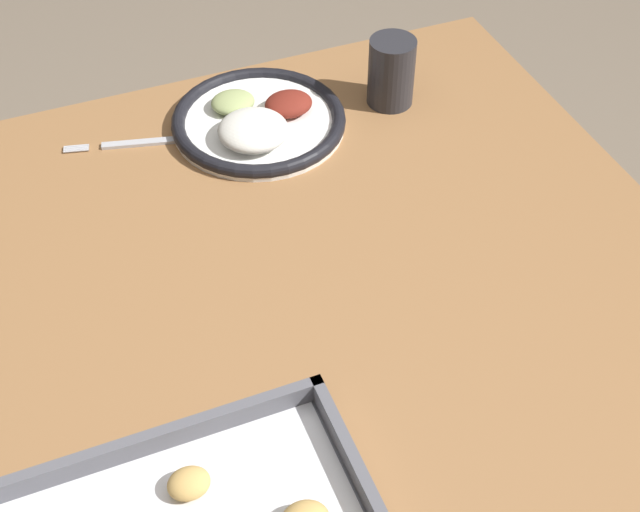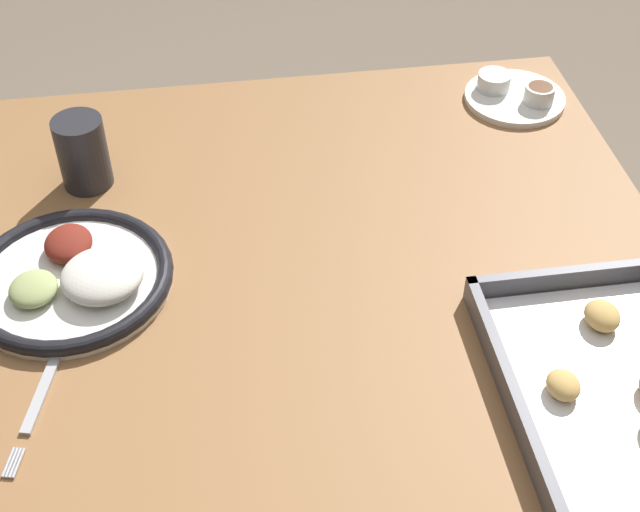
# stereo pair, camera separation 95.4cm
# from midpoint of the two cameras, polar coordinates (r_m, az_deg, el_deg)

# --- Properties ---
(dining_table) EXTENTS (0.94, 0.91, 0.75)m
(dining_table) POSITION_cam_midpoint_polar(r_m,az_deg,el_deg) (1.08, 21.33, -16.38)
(dining_table) COLOR olive
(dining_table) RESTS_ON ground_plane
(dinner_plate) EXTENTS (0.25, 0.25, 0.05)m
(dinner_plate) POSITION_cam_midpoint_polar(r_m,az_deg,el_deg) (1.11, 15.57, -0.05)
(dinner_plate) COLOR white
(dinner_plate) RESTS_ON dining_table
(fork) EXTENTS (0.19, 0.06, 0.00)m
(fork) POSITION_cam_midpoint_polar(r_m,az_deg,el_deg) (1.06, 7.35, -1.86)
(fork) COLOR #B2B2B7
(fork) RESTS_ON dining_table
(drinking_cup) EXTENTS (0.07, 0.07, 0.10)m
(drinking_cup) POSITION_cam_midpoint_polar(r_m,az_deg,el_deg) (1.20, 24.19, 3.51)
(drinking_cup) COLOR #28282D
(drinking_cup) RESTS_ON dining_table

